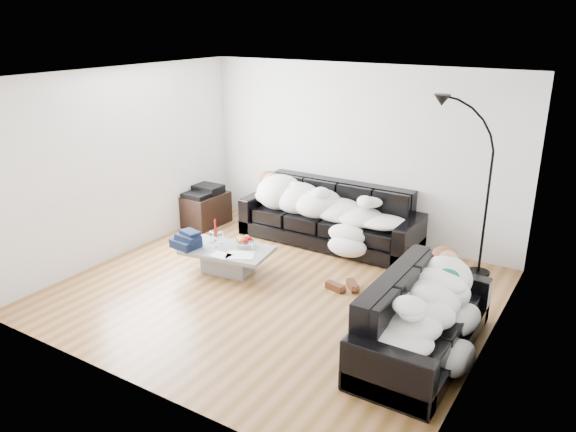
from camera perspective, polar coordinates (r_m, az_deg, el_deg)
The scene contains 24 objects.
ground at distance 7.01m, azimuth -1.31°, elevation -7.65°, with size 5.00×5.00×0.00m, color brown.
wall_back at distance 8.43m, azimuth 7.08°, elevation 6.34°, with size 5.00×0.02×2.60m, color silver.
wall_left at distance 8.12m, azimuth -16.37°, elevation 5.19°, with size 0.02×4.50×2.60m, color silver.
wall_right at distance 5.62m, azimuth 20.44°, elevation -1.55°, with size 0.02×4.50×2.60m, color silver.
ceiling at distance 6.27m, azimuth -1.50°, elevation 14.01°, with size 5.00×5.00×0.00m, color white.
sofa_back at distance 8.33m, azimuth 4.24°, elevation 0.13°, with size 2.69×0.93×0.88m, color black.
sofa_right at distance 5.79m, azimuth 13.62°, elevation -9.97°, with size 2.00×0.86×0.81m, color black.
sleeper_back at distance 8.23m, azimuth 4.11°, elevation 1.39°, with size 2.28×0.79×0.46m, color white, non-canonical shape.
sleeper_right at distance 5.69m, azimuth 13.80°, elevation -7.99°, with size 1.71×0.72×0.42m, color white, non-canonical shape.
teal_cushion at distance 6.20m, azimuth 15.19°, elevation -4.80°, with size 0.36×0.30×0.20m, color #0D5F4C.
coffee_table at distance 7.50m, azimuth -6.15°, elevation -4.48°, with size 1.14×0.66×0.33m, color #939699.
fruit_bowl at distance 7.45m, azimuth -4.39°, elevation -2.57°, with size 0.25×0.25×0.15m, color white.
wine_glass_a at distance 7.57m, azimuth -6.85°, elevation -2.17°, with size 0.08×0.08×0.18m, color white.
wine_glass_b at distance 7.61m, azimuth -7.78°, elevation -2.11°, with size 0.07×0.07×0.17m, color white.
wine_glass_c at distance 7.44m, azimuth -7.32°, elevation -2.66°, with size 0.07×0.07×0.16m, color white.
candle_left at distance 7.79m, azimuth -7.44°, elevation -1.29°, with size 0.04×0.04×0.24m, color maroon.
candle_right at distance 7.77m, azimuth -7.36°, elevation -1.26°, with size 0.05×0.05×0.27m, color maroon.
newspaper_a at distance 7.21m, azimuth -4.89°, elevation -3.95°, with size 0.35×0.27×0.01m, color silver.
newspaper_b at distance 7.23m, azimuth -6.82°, elevation -3.94°, with size 0.26×0.18×0.01m, color silver.
navy_jacket at distance 7.49m, azimuth -10.06°, elevation -1.90°, with size 0.37×0.31×0.19m, color black, non-canonical shape.
shoes at distance 7.07m, azimuth 5.64°, elevation -7.07°, with size 0.44×0.32×0.10m, color #472311, non-canonical shape.
av_cabinet at distance 9.21m, azimuth -8.41°, elevation 0.66°, with size 0.51×0.74×0.51m, color black.
stereo at distance 9.11m, azimuth -8.51°, elevation 2.57°, with size 0.44×0.34×0.13m, color black.
floor_lamp at distance 7.54m, azimuth 19.58°, elevation 1.48°, with size 0.74×0.29×2.02m, color black, non-canonical shape.
Camera 1 is at (3.44, -5.20, 3.21)m, focal length 35.00 mm.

